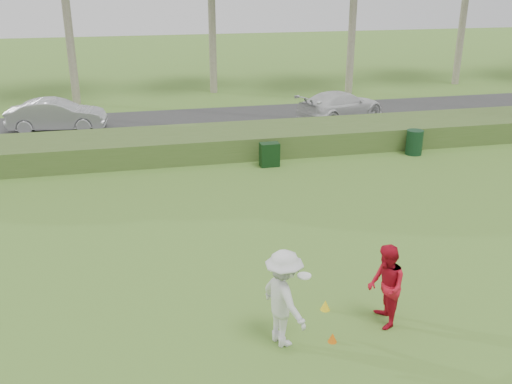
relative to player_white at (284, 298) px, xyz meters
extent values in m
plane|color=#437226|center=(0.57, 0.93, -1.00)|extent=(120.00, 120.00, 0.00)
cube|color=#3E5C24|center=(0.57, 12.93, -0.55)|extent=(80.00, 3.00, 0.90)
cube|color=#2D2D2D|center=(0.57, 17.93, -0.97)|extent=(80.00, 6.00, 0.06)
imported|color=silver|center=(0.00, 0.00, 0.00)|extent=(1.11, 1.46, 2.00)
cylinder|color=white|center=(0.40, 0.00, 0.44)|extent=(0.27, 0.27, 0.03)
imported|color=red|center=(2.20, 0.15, -0.11)|extent=(0.81, 0.97, 1.79)
cone|color=orange|center=(0.96, -0.21, -0.90)|extent=(0.18, 0.18, 0.20)
cone|color=yellow|center=(1.20, 0.91, -0.88)|extent=(0.21, 0.21, 0.23)
cube|color=black|center=(2.43, 10.80, -0.55)|extent=(0.72, 0.45, 0.90)
cylinder|color=#10321A|center=(8.47, 10.97, -0.51)|extent=(0.77, 0.77, 0.99)
imported|color=#BCBCC0|center=(-5.87, 17.85, -0.23)|extent=(4.46, 1.88, 1.43)
imported|color=silver|center=(7.64, 17.09, -0.26)|extent=(5.08, 3.61, 1.36)
camera|label=1|loc=(-2.63, -9.15, 5.87)|focal=40.00mm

